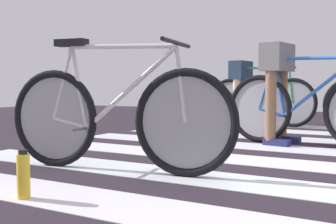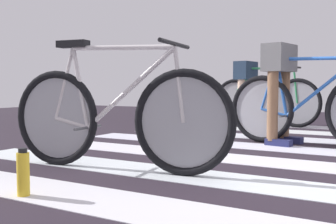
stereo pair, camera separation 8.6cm
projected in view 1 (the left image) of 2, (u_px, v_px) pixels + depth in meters
ground at (301, 172)px, 2.88m from camera, size 18.00×14.00×0.02m
crosswalk_markings at (307, 165)px, 3.05m from camera, size 5.48×6.51×0.00m
bicycle_1_of_4 at (115, 117)px, 2.83m from camera, size 1.73×0.53×0.93m
bicycle_2_of_4 at (307, 108)px, 3.99m from camera, size 1.72×0.54×0.93m
cyclist_2_of_4 at (277, 79)px, 4.17m from camera, size 0.37×0.44×1.03m
bicycle_4_of_4 at (259, 100)px, 6.17m from camera, size 1.73×0.52×0.93m
cyclist_4_of_4 at (241, 83)px, 6.34m from camera, size 0.36×0.44×0.98m
water_bottle at (23, 176)px, 2.14m from camera, size 0.07×0.07×0.26m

